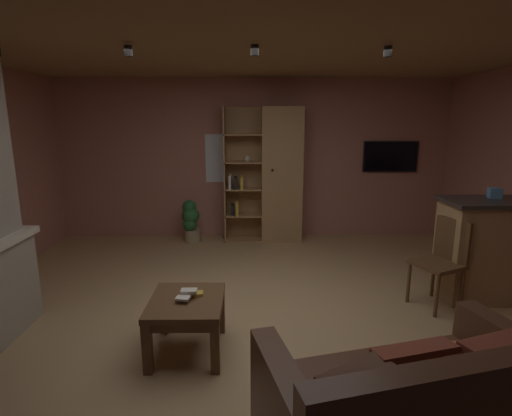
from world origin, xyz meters
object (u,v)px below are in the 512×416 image
(tissue_box, at_px, (495,193))
(table_book_2, at_px, (189,291))
(leather_couch, at_px, (413,414))
(wall_mounted_tv, at_px, (390,157))
(bookshelf_cabinet, at_px, (276,176))
(potted_floor_plant, at_px, (191,220))
(kitchen_bar_counter, at_px, (506,249))
(table_book_0, at_px, (196,294))
(dining_chair, at_px, (443,257))
(coffee_table, at_px, (187,309))
(table_book_1, at_px, (183,298))

(tissue_box, bearing_deg, table_book_2, -161.03)
(leather_couch, bearing_deg, wall_mounted_tv, 73.17)
(leather_couch, height_order, wall_mounted_tv, wall_mounted_tv)
(bookshelf_cabinet, xyz_separation_m, wall_mounted_tv, (1.87, 0.21, 0.28))
(potted_floor_plant, bearing_deg, kitchen_bar_counter, -29.35)
(kitchen_bar_counter, distance_m, table_book_0, 3.34)
(potted_floor_plant, bearing_deg, dining_chair, -37.55)
(coffee_table, distance_m, potted_floor_plant, 3.11)
(table_book_1, bearing_deg, kitchen_bar_counter, 17.85)
(kitchen_bar_counter, bearing_deg, coffee_table, -162.95)
(tissue_box, xyz_separation_m, table_book_0, (-3.07, -1.03, -0.66))
(table_book_0, relative_size, table_book_2, 0.89)
(bookshelf_cabinet, distance_m, wall_mounted_tv, 1.90)
(bookshelf_cabinet, relative_size, dining_chair, 2.29)
(coffee_table, height_order, dining_chair, dining_chair)
(leather_couch, xyz_separation_m, wall_mounted_tv, (1.37, 4.54, 1.02))
(table_book_1, distance_m, table_book_2, 0.10)
(coffee_table, relative_size, dining_chair, 0.74)
(bookshelf_cabinet, bearing_deg, dining_chair, -56.32)
(bookshelf_cabinet, relative_size, table_book_2, 16.02)
(table_book_1, bearing_deg, table_book_0, 56.64)
(coffee_table, xyz_separation_m, wall_mounted_tv, (2.81, 3.41, 0.95))
(tissue_box, bearing_deg, table_book_0, -161.50)
(kitchen_bar_counter, height_order, potted_floor_plant, kitchen_bar_counter)
(potted_floor_plant, bearing_deg, tissue_box, -29.08)
(leather_couch, bearing_deg, table_book_1, 143.38)
(kitchen_bar_counter, xyz_separation_m, table_book_1, (-3.30, -1.06, -0.04))
(leather_couch, height_order, table_book_0, leather_couch)
(kitchen_bar_counter, relative_size, wall_mounted_tv, 1.58)
(kitchen_bar_counter, distance_m, leather_couch, 2.84)
(table_book_0, distance_m, table_book_2, 0.08)
(table_book_1, height_order, wall_mounted_tv, wall_mounted_tv)
(table_book_0, height_order, table_book_1, table_book_1)
(bookshelf_cabinet, relative_size, coffee_table, 3.08)
(table_book_0, distance_m, table_book_1, 0.16)
(leather_couch, distance_m, potted_floor_plant, 4.61)
(tissue_box, distance_m, leather_couch, 2.94)
(bookshelf_cabinet, xyz_separation_m, table_book_2, (-0.92, -3.17, -0.52))
(table_book_0, xyz_separation_m, potted_floor_plant, (-0.49, 3.01, -0.13))
(table_book_1, distance_m, potted_floor_plant, 3.17)
(table_book_1, height_order, dining_chair, dining_chair)
(table_book_2, bearing_deg, potted_floor_plant, 98.11)
(leather_couch, bearing_deg, coffee_table, 141.65)
(leather_couch, bearing_deg, table_book_0, 138.36)
(kitchen_bar_counter, height_order, table_book_0, kitchen_bar_counter)
(kitchen_bar_counter, height_order, leather_couch, kitchen_bar_counter)
(bookshelf_cabinet, distance_m, tissue_box, 3.04)
(coffee_table, bearing_deg, table_book_1, -107.33)
(table_book_1, height_order, table_book_2, table_book_2)
(tissue_box, bearing_deg, kitchen_bar_counter, -35.81)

